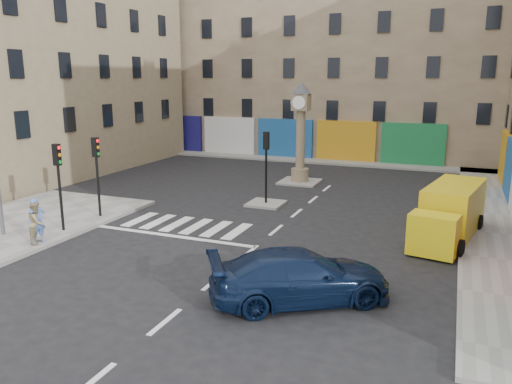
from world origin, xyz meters
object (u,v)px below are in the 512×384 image
Objects in this scene: yellow_van at (450,213)px; pedestrian_blue at (37,221)px; clock_pillar at (301,126)px; pedestrian_tan at (37,222)px; navy_sedan at (300,276)px; traffic_light_island at (266,156)px; traffic_light_left_near at (58,173)px; traffic_light_left_far at (97,164)px.

pedestrian_blue is (-14.99, -7.17, -0.04)m from yellow_van.
clock_pillar is 3.66× the size of pedestrian_tan.
yellow_van is (3.97, 8.06, 0.30)m from navy_sedan.
traffic_light_island is 2.22× the size of pedestrian_tan.
navy_sedan is at bearing -12.67° from traffic_light_left_near.
traffic_light_left_far is 2.22× the size of pedestrian_tan.
pedestrian_tan is (-11.02, 0.87, 0.20)m from navy_sedan.
yellow_van is 3.49× the size of pedestrian_blue.
traffic_light_left_near is 2.40m from traffic_light_left_far.
traffic_light_left_near reaches higher than pedestrian_blue.
traffic_light_left_far reaches higher than traffic_light_island.
clock_pillar is (0.00, 6.00, 0.96)m from traffic_light_island.
navy_sedan is at bearing -122.55° from pedestrian_tan.
navy_sedan is at bearing -72.92° from clock_pillar.
traffic_light_left_near reaches higher than navy_sedan.
clock_pillar is 3.43× the size of pedestrian_blue.
clock_pillar is (6.30, 11.40, 0.93)m from traffic_light_left_far.
clock_pillar is 12.47m from yellow_van.
traffic_light_left_near is 10.03m from traffic_light_island.
navy_sedan is 3.03× the size of pedestrian_blue.
traffic_light_left_near reaches higher than pedestrian_tan.
traffic_light_left_near is at bearing 44.03° from navy_sedan.
clock_pillar is 17.32m from navy_sedan.
traffic_light_island reaches higher than pedestrian_blue.
traffic_light_left_near is 0.60× the size of yellow_van.
traffic_light_left_near is 2.31m from pedestrian_blue.
traffic_light_left_near is 2.37m from pedestrian_tan.
traffic_light_left_far is 13.05m from clock_pillar.
yellow_van is (8.99, -2.29, -1.51)m from traffic_light_island.
traffic_light_left_near is at bearing -17.94° from pedestrian_tan.
navy_sedan is (5.02, -16.34, -2.77)m from clock_pillar.
pedestrian_tan is at bearing -122.33° from traffic_light_island.
traffic_light_island is 9.40m from yellow_van.
clock_pillar is 0.98× the size of yellow_van.
pedestrian_tan is (0.30, -4.08, -1.64)m from traffic_light_left_far.
pedestrian_blue is (-11.02, 0.88, 0.26)m from navy_sedan.
traffic_light_left_far is at bearing 33.10° from navy_sedan.
clock_pillar reaches higher than traffic_light_left_near.
traffic_light_left_near is at bearing -149.24° from yellow_van.
pedestrian_tan is at bearing -161.04° from pedestrian_blue.
navy_sedan is at bearing -105.29° from yellow_van.
traffic_light_left_far reaches higher than pedestrian_tan.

